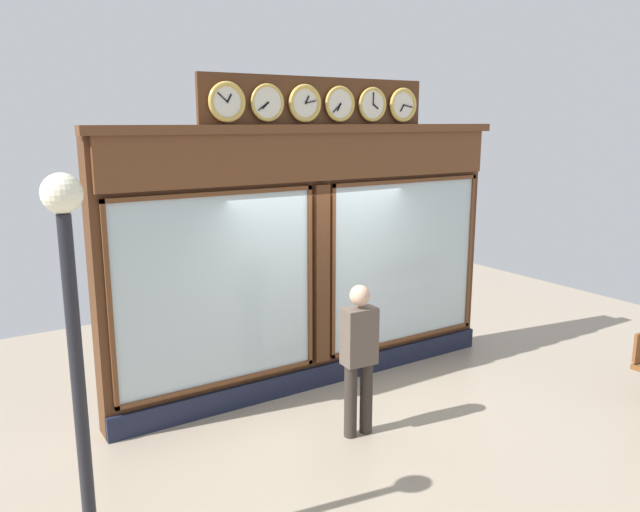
{
  "coord_description": "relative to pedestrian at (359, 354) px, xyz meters",
  "views": [
    {
      "loc": [
        4.13,
        6.4,
        3.37
      ],
      "look_at": [
        0.0,
        0.0,
        1.72
      ],
      "focal_mm": 35.19,
      "sensor_mm": 36.0,
      "label": 1
    }
  ],
  "objects": [
    {
      "name": "ground_plane",
      "position": [
        -0.35,
        1.49,
        -0.93
      ],
      "size": [
        14.0,
        14.0,
        0.0
      ],
      "primitive_type": "plane",
      "color": "gray"
    },
    {
      "name": "shop_facade",
      "position": [
        -0.35,
        -1.44,
        0.79
      ],
      "size": [
        5.55,
        0.42,
        3.88
      ],
      "color": "#4C2B16",
      "rests_on": "ground_plane"
    },
    {
      "name": "pedestrian",
      "position": [
        0.0,
        0.0,
        0.0
      ],
      "size": [
        0.37,
        0.25,
        1.69
      ],
      "color": "#312A24",
      "rests_on": "ground_plane"
    },
    {
      "name": "street_lamp",
      "position": [
        2.96,
        0.62,
        1.12
      ],
      "size": [
        0.28,
        0.28,
        3.03
      ],
      "color": "black",
      "rests_on": "ground_plane"
    }
  ]
}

